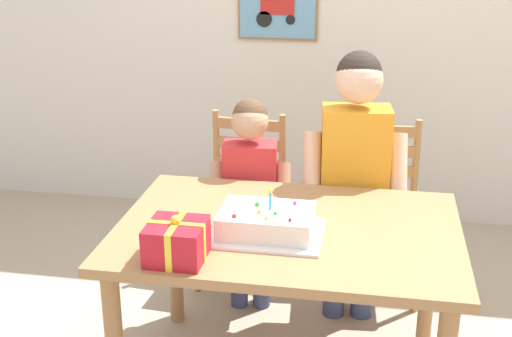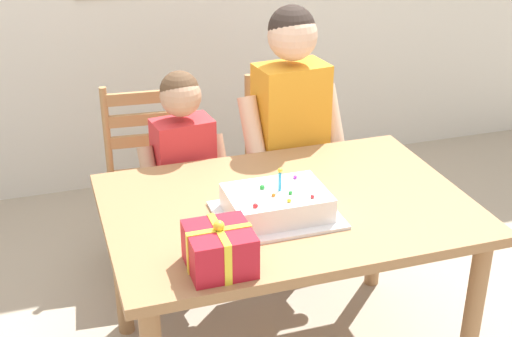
# 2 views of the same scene
# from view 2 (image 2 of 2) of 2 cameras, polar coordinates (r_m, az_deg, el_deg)

# --- Properties ---
(dining_table) EXTENTS (1.37, 0.96, 0.75)m
(dining_table) POSITION_cam_2_polar(r_m,az_deg,el_deg) (2.72, 2.53, -4.64)
(dining_table) COLOR #9E7047
(dining_table) RESTS_ON ground
(birthday_cake) EXTENTS (0.44, 0.34, 0.19)m
(birthday_cake) POSITION_cam_2_polar(r_m,az_deg,el_deg) (2.55, 1.69, -2.96)
(birthday_cake) COLOR silver
(birthday_cake) RESTS_ON dining_table
(gift_box_red_large) EXTENTS (0.21, 0.21, 0.18)m
(gift_box_red_large) POSITION_cam_2_polar(r_m,az_deg,el_deg) (2.25, -2.98, -6.52)
(gift_box_red_large) COLOR red
(gift_box_red_large) RESTS_ON dining_table
(chair_left) EXTENTS (0.45, 0.45, 0.92)m
(chair_left) POSITION_cam_2_polar(r_m,az_deg,el_deg) (3.50, -8.48, -1.02)
(chair_left) COLOR #A87A4C
(chair_left) RESTS_ON ground
(chair_right) EXTENTS (0.45, 0.45, 0.92)m
(chair_right) POSITION_cam_2_polar(r_m,az_deg,el_deg) (3.68, 2.98, 0.57)
(chair_right) COLOR #A87A4C
(chair_right) RESTS_ON ground
(child_older) EXTENTS (0.51, 0.30, 1.36)m
(child_older) POSITION_cam_2_polar(r_m,az_deg,el_deg) (3.22, 2.84, 3.81)
(child_older) COLOR #38426B
(child_older) RESTS_ON ground
(child_younger) EXTENTS (0.42, 0.25, 1.11)m
(child_younger) POSITION_cam_2_polar(r_m,az_deg,el_deg) (3.15, -5.85, 0.21)
(child_younger) COLOR #38426B
(child_younger) RESTS_ON ground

